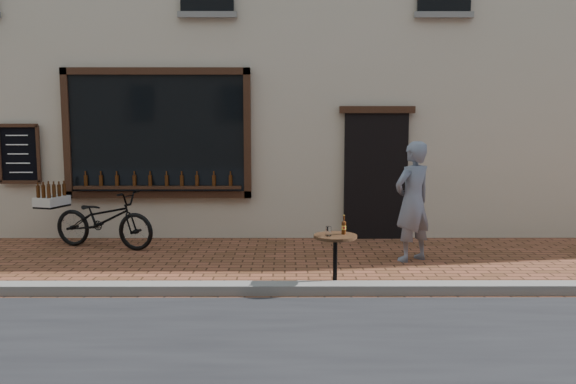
{
  "coord_description": "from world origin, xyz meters",
  "views": [
    {
      "loc": [
        0.33,
        -6.31,
        2.0
      ],
      "look_at": [
        0.36,
        1.2,
        1.1
      ],
      "focal_mm": 35.0,
      "sensor_mm": 36.0,
      "label": 1
    }
  ],
  "objects": [
    {
      "name": "ground",
      "position": [
        0.0,
        0.0,
        0.0
      ],
      "size": [
        90.0,
        90.0,
        0.0
      ],
      "primitive_type": "plane",
      "color": "brown",
      "rests_on": "ground"
    },
    {
      "name": "kerb",
      "position": [
        0.0,
        0.2,
        0.06
      ],
      "size": [
        90.0,
        0.25,
        0.12
      ],
      "primitive_type": "cube",
      "color": "slate",
      "rests_on": "ground"
    },
    {
      "name": "cargo_bicycle",
      "position": [
        -2.67,
        2.7,
        0.48
      ],
      "size": [
        2.15,
        1.15,
        1.01
      ],
      "rotation": [
        0.0,
        0.0,
        1.28
      ],
      "color": "black",
      "rests_on": "ground"
    },
    {
      "name": "bistro_table",
      "position": [
        0.93,
        0.35,
        0.48
      ],
      "size": [
        0.53,
        0.53,
        0.91
      ],
      "color": "black",
      "rests_on": "ground"
    },
    {
      "name": "pedestrian",
      "position": [
        2.19,
        1.83,
        0.88
      ],
      "size": [
        0.77,
        0.7,
        1.77
      ],
      "primitive_type": "imported",
      "rotation": [
        0.0,
        0.0,
        3.71
      ],
      "color": "slate",
      "rests_on": "ground"
    }
  ]
}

